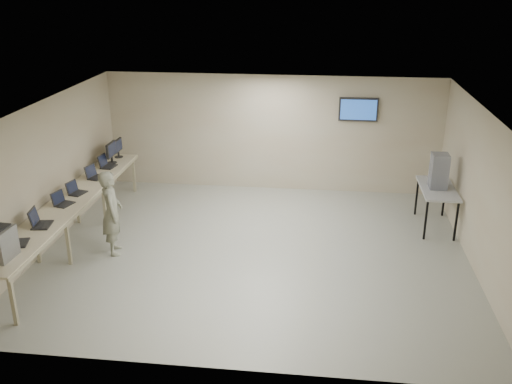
# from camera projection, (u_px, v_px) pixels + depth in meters

# --- Properties ---
(room) EXTENTS (8.01, 7.01, 2.81)m
(room) POSITION_uv_depth(u_px,v_px,m) (257.00, 182.00, 10.48)
(room) COLOR #A5A698
(room) RESTS_ON ground
(workbench) EXTENTS (0.76, 6.00, 0.90)m
(workbench) POSITION_uv_depth(u_px,v_px,m) (71.00, 203.00, 11.04)
(workbench) COLOR beige
(workbench) RESTS_ON ground
(laptop_0) EXTENTS (0.38, 0.41, 0.28)m
(laptop_0) POSITION_uv_depth(u_px,v_px,m) (16.00, 240.00, 9.21)
(laptop_0) COLOR black
(laptop_0) RESTS_ON workbench
(laptop_1) EXTENTS (0.37, 0.43, 0.31)m
(laptop_1) POSITION_uv_depth(u_px,v_px,m) (39.00, 221.00, 9.87)
(laptop_1) COLOR black
(laptop_1) RESTS_ON workbench
(laptop_2) EXTENTS (0.36, 0.39, 0.27)m
(laptop_2) POSITION_uv_depth(u_px,v_px,m) (62.00, 201.00, 10.76)
(laptop_2) COLOR black
(laptop_2) RESTS_ON workbench
(laptop_3) EXTENTS (0.35, 0.38, 0.26)m
(laptop_3) POSITION_uv_depth(u_px,v_px,m) (75.00, 190.00, 11.30)
(laptop_3) COLOR black
(laptop_3) RESTS_ON workbench
(laptop_4) EXTENTS (0.38, 0.42, 0.29)m
(laptop_4) POSITION_uv_depth(u_px,v_px,m) (94.00, 175.00, 12.16)
(laptop_4) COLOR black
(laptop_4) RESTS_ON workbench
(laptop_5) EXTENTS (0.34, 0.40, 0.29)m
(laptop_5) POSITION_uv_depth(u_px,v_px,m) (106.00, 164.00, 12.85)
(laptop_5) COLOR black
(laptop_5) RESTS_ON workbench
(monitor_near) EXTENTS (0.22, 0.49, 0.49)m
(monitor_near) POSITION_uv_depth(u_px,v_px,m) (111.00, 151.00, 13.05)
(monitor_near) COLOR black
(monitor_near) RESTS_ON workbench
(monitor_far) EXTENTS (0.20, 0.44, 0.44)m
(monitor_far) POSITION_uv_depth(u_px,v_px,m) (118.00, 147.00, 13.47)
(monitor_far) COLOR black
(monitor_far) RESTS_ON workbench
(soldier) EXTENTS (0.57, 0.69, 1.64)m
(soldier) POSITION_uv_depth(u_px,v_px,m) (112.00, 213.00, 10.64)
(soldier) COLOR #6D7658
(soldier) RESTS_ON ground
(side_table) EXTENTS (0.69, 1.47, 0.88)m
(side_table) POSITION_uv_depth(u_px,v_px,m) (438.00, 191.00, 11.72)
(side_table) COLOR #A6A6A6
(side_table) RESTS_ON ground
(storage_bins) EXTENTS (0.34, 0.38, 0.72)m
(storage_bins) POSITION_uv_depth(u_px,v_px,m) (439.00, 171.00, 11.57)
(storage_bins) COLOR gray
(storage_bins) RESTS_ON side_table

